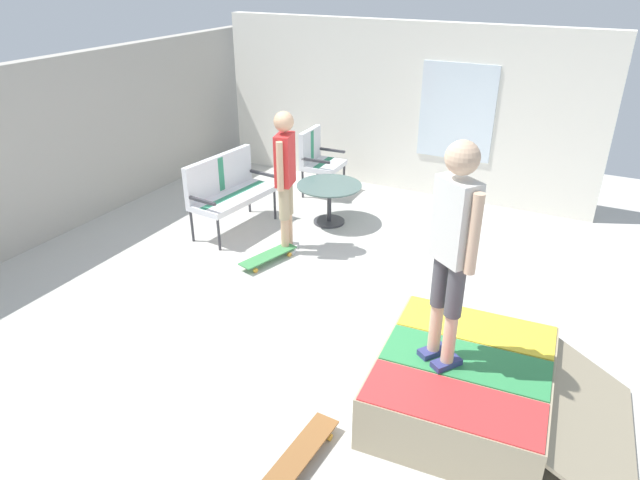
{
  "coord_description": "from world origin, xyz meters",
  "views": [
    {
      "loc": [
        -4.6,
        -2.41,
        3.37
      ],
      "look_at": [
        0.19,
        0.05,
        0.7
      ],
      "focal_mm": 31.96,
      "sensor_mm": 36.0,
      "label": 1
    }
  ],
  "objects_px": {
    "skate_ramp": "(466,385)",
    "person_watching": "(285,172)",
    "patio_table": "(329,196)",
    "person_skater": "(453,240)",
    "skateboard_by_bench": "(268,256)",
    "patio_bench": "(227,186)",
    "skateboard_spare": "(302,452)",
    "patio_chair_near_house": "(317,156)"
  },
  "relations": [
    {
      "from": "patio_table",
      "to": "skateboard_by_bench",
      "type": "bearing_deg",
      "value": 174.27
    },
    {
      "from": "skateboard_spare",
      "to": "person_watching",
      "type": "bearing_deg",
      "value": 31.97
    },
    {
      "from": "skate_ramp",
      "to": "person_watching",
      "type": "distance_m",
      "value": 3.41
    },
    {
      "from": "person_skater",
      "to": "skateboard_by_bench",
      "type": "height_order",
      "value": "person_skater"
    },
    {
      "from": "patio_bench",
      "to": "person_skater",
      "type": "xyz_separation_m",
      "value": [
        -2.14,
        -3.59,
        0.95
      ]
    },
    {
      "from": "patio_table",
      "to": "person_skater",
      "type": "bearing_deg",
      "value": -140.29
    },
    {
      "from": "patio_chair_near_house",
      "to": "patio_bench",
      "type": "bearing_deg",
      "value": 164.61
    },
    {
      "from": "skate_ramp",
      "to": "skateboard_spare",
      "type": "xyz_separation_m",
      "value": [
        -1.09,
        0.93,
        -0.16
      ]
    },
    {
      "from": "patio_table",
      "to": "skateboard_spare",
      "type": "bearing_deg",
      "value": -156.33
    },
    {
      "from": "person_skater",
      "to": "skateboard_spare",
      "type": "distance_m",
      "value": 1.92
    },
    {
      "from": "skate_ramp",
      "to": "patio_table",
      "type": "distance_m",
      "value": 3.88
    },
    {
      "from": "patio_chair_near_house",
      "to": "skateboard_spare",
      "type": "distance_m",
      "value": 5.45
    },
    {
      "from": "patio_chair_near_house",
      "to": "skateboard_by_bench",
      "type": "height_order",
      "value": "patio_chair_near_house"
    },
    {
      "from": "skate_ramp",
      "to": "patio_table",
      "type": "bearing_deg",
      "value": 43.09
    },
    {
      "from": "patio_bench",
      "to": "patio_table",
      "type": "height_order",
      "value": "patio_bench"
    },
    {
      "from": "patio_bench",
      "to": "person_skater",
      "type": "distance_m",
      "value": 4.28
    },
    {
      "from": "skate_ramp",
      "to": "person_watching",
      "type": "relative_size",
      "value": 1.17
    },
    {
      "from": "skate_ramp",
      "to": "person_skater",
      "type": "distance_m",
      "value": 1.33
    },
    {
      "from": "patio_chair_near_house",
      "to": "skateboard_by_bench",
      "type": "bearing_deg",
      "value": -167.06
    },
    {
      "from": "person_skater",
      "to": "patio_chair_near_house",
      "type": "bearing_deg",
      "value": 38.82
    },
    {
      "from": "patio_table",
      "to": "patio_bench",
      "type": "bearing_deg",
      "value": 124.4
    },
    {
      "from": "skate_ramp",
      "to": "skateboard_by_bench",
      "type": "height_order",
      "value": "skate_ramp"
    },
    {
      "from": "skateboard_by_bench",
      "to": "patio_bench",
      "type": "bearing_deg",
      "value": 58.83
    },
    {
      "from": "patio_chair_near_house",
      "to": "person_skater",
      "type": "height_order",
      "value": "person_skater"
    },
    {
      "from": "patio_table",
      "to": "skateboard_by_bench",
      "type": "distance_m",
      "value": 1.44
    },
    {
      "from": "patio_bench",
      "to": "skateboard_spare",
      "type": "relative_size",
      "value": 1.61
    },
    {
      "from": "patio_bench",
      "to": "patio_chair_near_house",
      "type": "height_order",
      "value": "same"
    },
    {
      "from": "patio_chair_near_house",
      "to": "skate_ramp",
      "type": "bearing_deg",
      "value": -138.55
    },
    {
      "from": "person_skater",
      "to": "patio_table",
      "type": "bearing_deg",
      "value": 39.71
    },
    {
      "from": "person_watching",
      "to": "skateboard_by_bench",
      "type": "xyz_separation_m",
      "value": [
        -0.4,
        0.04,
        -0.97
      ]
    },
    {
      "from": "patio_chair_near_house",
      "to": "skateboard_spare",
      "type": "height_order",
      "value": "patio_chair_near_house"
    },
    {
      "from": "skateboard_by_bench",
      "to": "skateboard_spare",
      "type": "height_order",
      "value": "same"
    },
    {
      "from": "skateboard_spare",
      "to": "patio_chair_near_house",
      "type": "bearing_deg",
      "value": 26.26
    },
    {
      "from": "skateboard_by_bench",
      "to": "patio_chair_near_house",
      "type": "bearing_deg",
      "value": 12.94
    },
    {
      "from": "skate_ramp",
      "to": "person_skater",
      "type": "xyz_separation_m",
      "value": [
        -0.1,
        0.22,
        1.31
      ]
    },
    {
      "from": "patio_chair_near_house",
      "to": "skateboard_spare",
      "type": "bearing_deg",
      "value": -153.74
    },
    {
      "from": "skateboard_spare",
      "to": "skateboard_by_bench",
      "type": "bearing_deg",
      "value": 36.4
    },
    {
      "from": "skate_ramp",
      "to": "skateboard_by_bench",
      "type": "distance_m",
      "value": 3.14
    },
    {
      "from": "patio_chair_near_house",
      "to": "person_skater",
      "type": "distance_m",
      "value": 5.05
    },
    {
      "from": "person_watching",
      "to": "person_skater",
      "type": "distance_m",
      "value": 3.23
    },
    {
      "from": "person_skater",
      "to": "skateboard_by_bench",
      "type": "xyz_separation_m",
      "value": [
        1.53,
        2.57,
        -1.48
      ]
    },
    {
      "from": "skate_ramp",
      "to": "person_skater",
      "type": "height_order",
      "value": "person_skater"
    }
  ]
}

